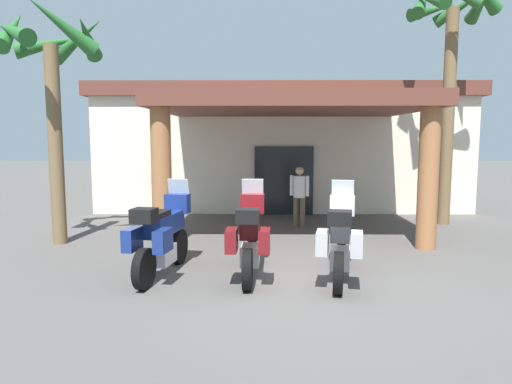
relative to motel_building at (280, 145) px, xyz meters
name	(u,v)px	position (x,y,z in m)	size (l,w,h in m)	color
ground_plane	(301,278)	(0.02, -9.66, -2.09)	(80.00, 80.00, 0.00)	#514F4C
motel_building	(280,145)	(0.00, 0.00, 0.00)	(12.35, 11.66, 4.07)	silver
motorcycle_blue	(162,236)	(-2.36, -9.56, -1.39)	(0.86, 2.20, 1.61)	black
motorcycle_maroon	(250,236)	(-0.85, -9.56, -1.39)	(0.71, 2.21, 1.61)	black
motorcycle_silver	(340,239)	(0.66, -9.74, -1.39)	(0.89, 2.20, 1.61)	black
pedestrian	(299,193)	(0.34, -5.13, -1.16)	(0.50, 0.32, 1.61)	brown
palm_tree_near_portico	(450,36)	(4.31, -4.65, 2.93)	(2.38, 2.42, 6.65)	brown
palm_tree_roadside	(52,64)	(-5.21, -7.10, 1.87)	(2.41, 2.44, 5.27)	brown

